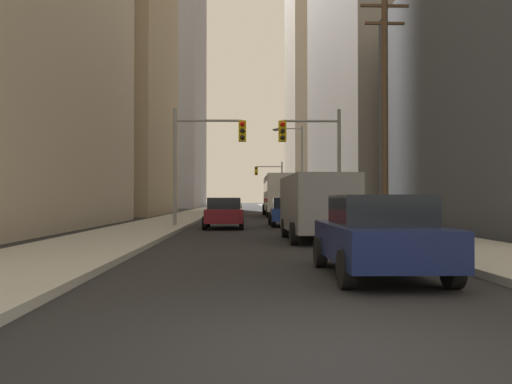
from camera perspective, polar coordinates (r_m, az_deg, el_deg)
The scene contains 19 objects.
ground_plane at distance 4.91m, azimuth 8.57°, elevation -17.85°, with size 400.00×400.00×0.00m, color black.
sidewalk_left at distance 54.83m, azimuth -6.39°, elevation -2.24°, with size 3.56×160.00×0.15m, color #9E9E99.
sidewalk_right at distance 54.99m, azimuth 4.74°, elevation -2.24°, with size 3.56×160.00×0.15m, color #9E9E99.
city_bus at distance 43.49m, azimuth 2.70°, elevation -0.18°, with size 2.72×11.54×3.40m.
cargo_van_grey at distance 18.00m, azimuth 6.72°, elevation -1.30°, with size 2.16×5.26×2.26m.
sedan_navy at distance 9.86m, azimuth 13.34°, elevation -4.68°, with size 1.95×4.23×1.52m.
sedan_maroon at distance 25.54m, azimuth -3.58°, elevation -2.32°, with size 1.95×4.24×1.52m.
sedan_blue at distance 27.71m, azimuth 3.54°, elevation -2.20°, with size 1.95×4.26×1.52m.
sedan_beige at distance 43.79m, azimuth -2.91°, elevation -1.69°, with size 1.95×4.21×1.52m.
sedan_white at distance 59.60m, azimuth -2.50°, elevation -1.46°, with size 1.95×4.23×1.52m.
traffic_signal_near_left at distance 25.99m, azimuth -5.57°, elevation 4.92°, with size 3.66×0.44×6.00m.
traffic_signal_near_right at distance 26.19m, azimuth 6.36°, elevation 4.82°, with size 3.15×0.44×6.00m.
traffic_signal_far_right at distance 62.06m, azimuth 1.58°, elevation 1.56°, with size 3.39×0.44×6.00m.
utility_pole_right at distance 24.24m, azimuth 14.10°, elevation 9.30°, with size 2.20×0.28×10.81m.
street_lamp_right at distance 42.75m, azimuth 4.58°, elevation 3.36°, with size 2.54×0.32×7.50m.
building_left_mid_office at distance 54.30m, azimuth -18.66°, elevation 13.23°, with size 16.24×19.31×29.17m, color tan.
building_left_far_tower at distance 100.33m, azimuth -10.70°, elevation 17.03°, with size 15.56×28.17×64.35m, color #93939E.
building_right_mid_block at distance 55.15m, azimuth 19.11°, elevation 15.92°, with size 21.23×27.29×34.57m, color gray.
building_right_far_highrise at distance 103.97m, azimuth 7.77°, elevation 17.55°, with size 14.12×21.06×68.39m, color #B7A893.
Camera 1 is at (-0.83, -4.62, 1.44)m, focal length 36.11 mm.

